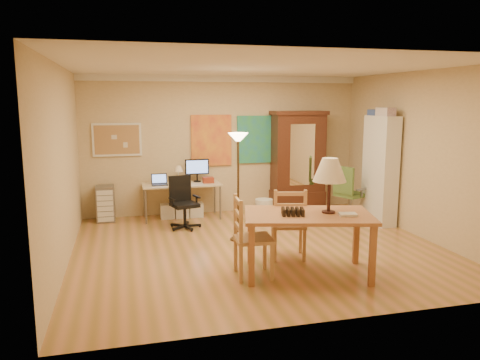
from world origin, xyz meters
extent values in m
plane|color=olive|center=(0.00, 0.00, 0.00)|extent=(5.50, 5.50, 0.00)
cube|color=white|center=(0.00, 2.46, 2.64)|extent=(5.50, 0.08, 0.12)
cube|color=tan|center=(-2.05, 2.47, 1.50)|extent=(0.90, 0.04, 0.62)
cube|color=yellow|center=(-0.25, 2.47, 1.45)|extent=(0.80, 0.04, 1.00)
cube|color=teal|center=(0.65, 2.47, 1.45)|extent=(0.75, 0.04, 0.95)
cube|color=brown|center=(0.30, -1.20, 0.78)|extent=(1.79, 1.33, 0.04)
cube|color=brown|center=(-0.51, -1.41, 0.38)|extent=(0.09, 0.09, 0.76)
cube|color=brown|center=(0.90, -1.77, 0.38)|extent=(0.09, 0.09, 0.76)
cube|color=brown|center=(-0.30, -0.62, 0.38)|extent=(0.09, 0.09, 0.76)
cube|color=brown|center=(1.10, -0.98, 0.38)|extent=(0.09, 0.09, 0.76)
cylinder|color=black|center=(0.57, -1.21, 0.81)|extent=(0.17, 0.17, 0.02)
cylinder|color=black|center=(0.57, -1.21, 1.02)|extent=(0.04, 0.04, 0.43)
cone|color=beige|center=(0.57, -1.21, 1.36)|extent=(0.43, 0.43, 0.30)
cube|color=beige|center=(0.74, -1.42, 0.82)|extent=(0.25, 0.21, 0.03)
cube|color=black|center=(0.08, -1.22, 0.84)|extent=(0.35, 0.30, 0.09)
cube|color=tan|center=(0.28, -0.52, 0.48)|extent=(0.57, 0.55, 0.04)
cube|color=tan|center=(0.53, -0.38, 0.23)|extent=(0.05, 0.05, 0.46)
cube|color=tan|center=(0.13, -0.29, 0.23)|extent=(0.05, 0.05, 0.46)
cube|color=tan|center=(0.44, -0.76, 0.23)|extent=(0.05, 0.05, 0.46)
cube|color=tan|center=(0.04, -0.67, 0.23)|extent=(0.05, 0.05, 0.46)
cube|color=tan|center=(0.44, -0.76, 0.75)|extent=(0.05, 0.05, 0.54)
cube|color=tan|center=(0.04, -0.67, 0.75)|extent=(0.05, 0.05, 0.54)
cube|color=tan|center=(0.24, -0.71, 0.81)|extent=(0.40, 0.13, 0.05)
cube|color=tan|center=(-0.39, -1.09, 0.49)|extent=(0.49, 0.51, 0.04)
cube|color=tan|center=(-0.21, -1.31, 0.23)|extent=(0.05, 0.05, 0.47)
cube|color=tan|center=(-0.18, -0.90, 0.23)|extent=(0.05, 0.05, 0.47)
cube|color=tan|center=(-0.61, -1.28, 0.23)|extent=(0.05, 0.05, 0.47)
cube|color=tan|center=(-0.57, -0.87, 0.23)|extent=(0.05, 0.05, 0.47)
cube|color=tan|center=(-0.61, -1.28, 0.76)|extent=(0.05, 0.05, 0.55)
cube|color=tan|center=(-0.57, -0.87, 0.76)|extent=(0.05, 0.05, 0.55)
cube|color=tan|center=(-0.59, -1.08, 0.82)|extent=(0.06, 0.42, 0.05)
cylinder|color=#402E19|center=(-0.20, 0.48, 0.01)|extent=(0.26, 0.26, 0.03)
cylinder|color=#402E19|center=(-0.20, 0.48, 0.83)|extent=(0.03, 0.03, 1.63)
cone|color=#FFE0A5|center=(-0.20, 0.48, 1.66)|extent=(0.31, 0.31, 0.13)
cube|color=#C5B090|center=(-0.90, 2.12, 0.66)|extent=(1.47, 0.64, 0.03)
cylinder|color=slate|center=(-1.59, 1.84, 0.32)|extent=(0.03, 0.03, 0.64)
cylinder|color=slate|center=(-0.21, 1.84, 0.32)|extent=(0.03, 0.03, 0.64)
cylinder|color=slate|center=(-1.59, 2.40, 0.32)|extent=(0.03, 0.03, 0.64)
cylinder|color=slate|center=(-0.21, 2.40, 0.32)|extent=(0.03, 0.03, 0.64)
cube|color=black|center=(-1.31, 2.07, 0.68)|extent=(0.29, 0.20, 0.01)
cube|color=black|center=(-1.31, 2.22, 0.78)|extent=(0.29, 0.05, 0.19)
cube|color=black|center=(-0.58, 2.26, 0.96)|extent=(0.46, 0.04, 0.29)
cone|color=beige|center=(-0.95, 2.21, 0.95)|extent=(0.18, 0.18, 0.11)
cube|color=beige|center=(-1.04, 1.98, 0.67)|extent=(0.23, 0.29, 0.01)
cube|color=maroon|center=(-0.39, 2.07, 0.73)|extent=(0.20, 0.15, 0.11)
cube|color=white|center=(-1.17, 2.17, 0.14)|extent=(0.26, 0.22, 0.28)
cube|color=white|center=(-0.90, 2.17, 0.14)|extent=(0.26, 0.22, 0.28)
cube|color=silver|center=(-0.62, 2.17, 0.14)|extent=(0.26, 0.22, 0.28)
cylinder|color=black|center=(-0.94, 1.38, 0.22)|extent=(0.05, 0.05, 0.35)
cube|color=black|center=(-0.94, 1.38, 0.42)|extent=(0.52, 0.51, 0.06)
cube|color=black|center=(-1.00, 1.57, 0.69)|extent=(0.40, 0.15, 0.46)
cube|color=black|center=(-1.16, 1.32, 0.55)|extent=(0.11, 0.26, 0.03)
cube|color=black|center=(-0.72, 1.44, 0.55)|extent=(0.11, 0.26, 0.03)
cylinder|color=slate|center=(2.19, 1.30, 0.25)|extent=(0.06, 0.06, 0.39)
cube|color=#44682F|center=(2.19, 1.30, 0.47)|extent=(0.60, 0.61, 0.07)
cube|color=#44682F|center=(1.99, 1.21, 0.77)|extent=(0.23, 0.43, 0.51)
cube|color=slate|center=(2.29, 1.06, 0.61)|extent=(0.29, 0.15, 0.03)
cube|color=slate|center=(2.09, 1.53, 0.61)|extent=(0.29, 0.15, 0.03)
cube|color=slate|center=(-2.31, 2.26, 0.33)|extent=(0.33, 0.38, 0.66)
cube|color=silver|center=(-2.31, 2.06, 0.33)|extent=(0.28, 0.02, 0.57)
cube|color=#38180F|center=(1.49, 2.24, 0.98)|extent=(1.02, 0.47, 1.96)
cube|color=#38180F|center=(1.49, 2.24, 0.20)|extent=(1.06, 0.50, 0.39)
cube|color=white|center=(1.49, 2.00, 1.16)|extent=(0.51, 0.01, 1.21)
cube|color=#38180F|center=(1.49, 2.24, 1.98)|extent=(1.10, 0.52, 0.07)
cube|color=white|center=(2.55, 0.89, 0.98)|extent=(0.29, 0.78, 1.96)
cube|color=#993333|center=(2.51, 0.75, 0.47)|extent=(0.18, 0.39, 0.23)
cube|color=#334C99|center=(2.51, 1.09, 1.62)|extent=(0.18, 0.27, 0.20)
cylinder|color=silver|center=(0.56, 1.54, 0.21)|extent=(0.33, 0.33, 0.41)
camera|label=1|loc=(-1.96, -6.59, 2.22)|focal=35.00mm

